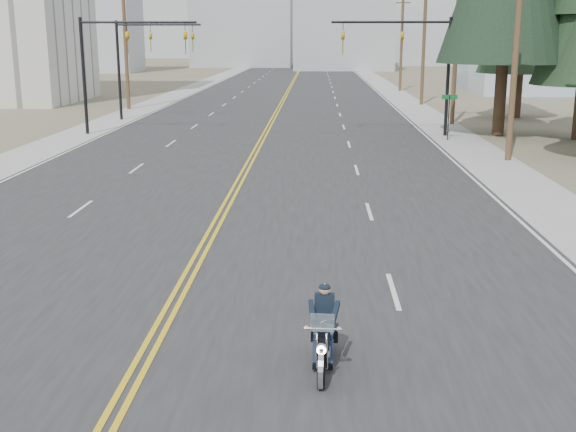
# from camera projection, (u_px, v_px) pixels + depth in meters

# --- Properties ---
(ground_plane) EXTENTS (400.00, 400.00, 0.00)m
(ground_plane) POSITION_uv_depth(u_px,v_px,m) (142.00, 363.00, 13.23)
(ground_plane) COLOR #776D56
(ground_plane) RESTS_ON ground
(road) EXTENTS (20.00, 200.00, 0.01)m
(road) POSITION_uv_depth(u_px,v_px,m) (288.00, 91.00, 81.13)
(road) COLOR #303033
(road) RESTS_ON ground
(sidewalk_left) EXTENTS (3.00, 200.00, 0.01)m
(sidewalk_left) POSITION_uv_depth(u_px,v_px,m) (187.00, 90.00, 81.56)
(sidewalk_left) COLOR #A5A5A0
(sidewalk_left) RESTS_ON ground
(sidewalk_right) EXTENTS (3.00, 200.00, 0.01)m
(sidewalk_right) POSITION_uv_depth(u_px,v_px,m) (391.00, 91.00, 80.69)
(sidewalk_right) COLOR #A5A5A0
(sidewalk_right) RESTS_ON ground
(traffic_mast_left) EXTENTS (7.10, 0.26, 7.00)m
(traffic_mast_left) POSITION_uv_depth(u_px,v_px,m) (115.00, 53.00, 43.42)
(traffic_mast_left) COLOR black
(traffic_mast_left) RESTS_ON ground
(traffic_mast_right) EXTENTS (7.10, 0.26, 7.00)m
(traffic_mast_right) POSITION_uv_depth(u_px,v_px,m) (415.00, 53.00, 42.74)
(traffic_mast_right) COLOR black
(traffic_mast_right) RESTS_ON ground
(traffic_mast_far) EXTENTS (6.10, 0.26, 7.00)m
(traffic_mast_far) POSITION_uv_depth(u_px,v_px,m) (141.00, 51.00, 51.21)
(traffic_mast_far) COLOR black
(traffic_mast_far) RESTS_ON ground
(street_sign) EXTENTS (0.90, 0.06, 2.62)m
(street_sign) POSITION_uv_depth(u_px,v_px,m) (449.00, 109.00, 41.49)
(street_sign) COLOR black
(street_sign) RESTS_ON ground
(utility_pole_b) EXTENTS (2.20, 0.30, 11.50)m
(utility_pole_b) POSITION_uv_depth(u_px,v_px,m) (517.00, 34.00, 33.63)
(utility_pole_b) COLOR brown
(utility_pole_b) RESTS_ON ground
(utility_pole_c) EXTENTS (2.20, 0.30, 11.00)m
(utility_pole_c) POSITION_uv_depth(u_px,v_px,m) (456.00, 39.00, 48.24)
(utility_pole_c) COLOR brown
(utility_pole_c) RESTS_ON ground
(utility_pole_d) EXTENTS (2.20, 0.30, 11.50)m
(utility_pole_d) POSITION_uv_depth(u_px,v_px,m) (424.00, 36.00, 62.73)
(utility_pole_d) COLOR brown
(utility_pole_d) RESTS_ON ground
(utility_pole_e) EXTENTS (2.20, 0.30, 11.00)m
(utility_pole_e) POSITION_uv_depth(u_px,v_px,m) (402.00, 38.00, 79.28)
(utility_pole_e) COLOR brown
(utility_pole_e) RESTS_ON ground
(utility_pole_left) EXTENTS (2.20, 0.30, 10.50)m
(utility_pole_left) POSITION_uv_depth(u_px,v_px,m) (125.00, 42.00, 58.94)
(utility_pole_left) COLOR brown
(utility_pole_left) RESTS_ON ground
(haze_bldg_a) EXTENTS (14.00, 12.00, 22.00)m
(haze_bldg_a) POSITION_uv_depth(u_px,v_px,m) (94.00, 6.00, 123.45)
(haze_bldg_a) COLOR #B7BCC6
(haze_bldg_a) RESTS_ON ground
(haze_bldg_b) EXTENTS (18.00, 14.00, 14.00)m
(haze_bldg_b) POSITION_uv_depth(u_px,v_px,m) (343.00, 31.00, 132.49)
(haze_bldg_b) COLOR #ADB2B7
(haze_bldg_b) RESTS_ON ground
(haze_bldg_c) EXTENTS (16.00, 12.00, 18.00)m
(haze_bldg_c) POSITION_uv_depth(u_px,v_px,m) (545.00, 17.00, 116.26)
(haze_bldg_c) COLOR #B7BCC6
(haze_bldg_c) RESTS_ON ground
(haze_bldg_d) EXTENTS (20.00, 15.00, 26.00)m
(haze_bldg_d) POSITION_uv_depth(u_px,v_px,m) (242.00, 1.00, 146.35)
(haze_bldg_d) COLOR #ADB2B7
(haze_bldg_d) RESTS_ON ground
(haze_bldg_e) EXTENTS (14.00, 14.00, 12.00)m
(haze_bldg_e) POSITION_uv_depth(u_px,v_px,m) (417.00, 37.00, 156.34)
(haze_bldg_e) COLOR #B7BCC6
(haze_bldg_e) RESTS_ON ground
(haze_bldg_f) EXTENTS (12.00, 12.00, 16.00)m
(haze_bldg_f) POSITION_uv_depth(u_px,v_px,m) (42.00, 26.00, 139.28)
(haze_bldg_f) COLOR #ADB2B7
(haze_bldg_f) RESTS_ON ground
(motorcyclist) EXTENTS (0.95, 2.00, 1.53)m
(motorcyclist) POSITION_uv_depth(u_px,v_px,m) (324.00, 329.00, 12.82)
(motorcyclist) COLOR black
(motorcyclist) RESTS_ON ground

